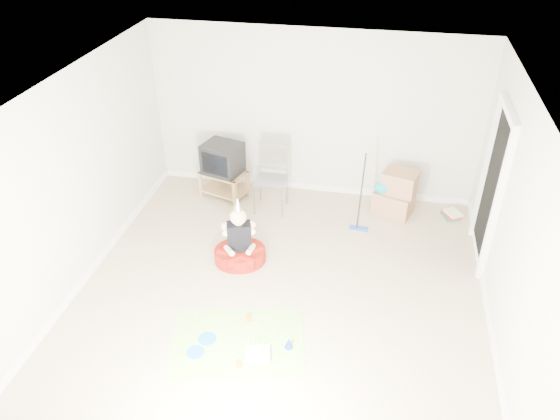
% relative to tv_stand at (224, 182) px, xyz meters
% --- Properties ---
extents(ground, '(5.00, 5.00, 0.00)m').
position_rel_tv_stand_xyz_m(ground, '(1.32, -2.00, -0.26)').
color(ground, tan).
rests_on(ground, ground).
extents(doorway_recess, '(0.02, 0.90, 2.05)m').
position_rel_tv_stand_xyz_m(doorway_recess, '(3.80, -0.80, 0.76)').
color(doorway_recess, black).
rests_on(doorway_recess, ground).
extents(tv_stand, '(0.80, 0.63, 0.44)m').
position_rel_tv_stand_xyz_m(tv_stand, '(0.00, 0.00, 0.00)').
color(tv_stand, olive).
rests_on(tv_stand, ground).
extents(crt_tv, '(0.66, 0.59, 0.48)m').
position_rel_tv_stand_xyz_m(crt_tv, '(0.00, 0.00, 0.42)').
color(crt_tv, black).
rests_on(crt_tv, tv_stand).
extents(folding_chair, '(0.47, 0.45, 1.03)m').
position_rel_tv_stand_xyz_m(folding_chair, '(0.80, -0.21, 0.24)').
color(folding_chair, gray).
rests_on(folding_chair, ground).
extents(cardboard_boxes, '(0.67, 0.57, 0.70)m').
position_rel_tv_stand_xyz_m(cardboard_boxes, '(2.66, 0.05, 0.08)').
color(cardboard_boxes, '#A3724F').
rests_on(cardboard_boxes, ground).
extents(floor_mop, '(0.27, 0.36, 1.08)m').
position_rel_tv_stand_xyz_m(floor_mop, '(2.17, -0.51, 0.00)').
color(floor_mop, '#2347B3').
rests_on(floor_mop, ground).
extents(book_pile, '(0.30, 0.33, 0.09)m').
position_rel_tv_stand_xyz_m(book_pile, '(3.52, 0.10, -0.22)').
color(book_pile, '#277749').
rests_on(book_pile, ground).
extents(seated_woman, '(0.86, 0.86, 0.99)m').
position_rel_tv_stand_xyz_m(seated_woman, '(0.67, -1.57, -0.05)').
color(seated_woman, maroon).
rests_on(seated_woman, ground).
extents(party_mat, '(1.69, 1.38, 0.01)m').
position_rel_tv_stand_xyz_m(party_mat, '(1.02, -3.00, -0.26)').
color(party_mat, '#E63098').
rests_on(party_mat, ground).
extents(birthday_cake, '(0.31, 0.27, 0.14)m').
position_rel_tv_stand_xyz_m(birthday_cake, '(1.29, -3.17, -0.22)').
color(birthday_cake, white).
rests_on(birthday_cake, party_mat).
extents(blue_plate_near, '(0.25, 0.25, 0.01)m').
position_rel_tv_stand_xyz_m(blue_plate_near, '(0.67, -3.03, -0.25)').
color(blue_plate_near, blue).
rests_on(blue_plate_near, party_mat).
extents(blue_plate_far, '(0.27, 0.27, 0.01)m').
position_rel_tv_stand_xyz_m(blue_plate_far, '(0.61, -3.25, -0.25)').
color(blue_plate_far, blue).
rests_on(blue_plate_far, party_mat).
extents(orange_cup_near, '(0.08, 0.08, 0.08)m').
position_rel_tv_stand_xyz_m(orange_cup_near, '(1.06, -2.66, -0.22)').
color(orange_cup_near, orange).
rests_on(orange_cup_near, party_mat).
extents(orange_cup_far, '(0.08, 0.08, 0.08)m').
position_rel_tv_stand_xyz_m(orange_cup_far, '(1.12, -3.34, -0.22)').
color(orange_cup_far, orange).
rests_on(orange_cup_far, party_mat).
extents(blue_party_hat, '(0.10, 0.10, 0.14)m').
position_rel_tv_stand_xyz_m(blue_party_hat, '(1.60, -2.97, -0.19)').
color(blue_party_hat, '#1C38C6').
rests_on(blue_party_hat, party_mat).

